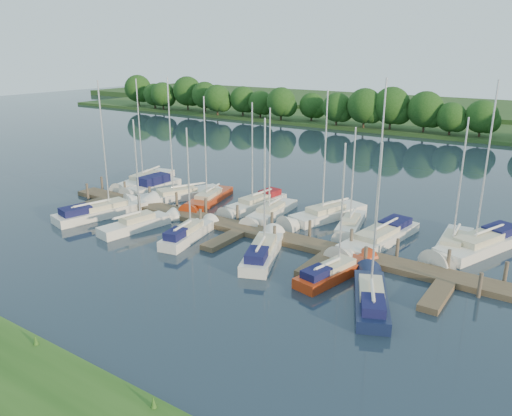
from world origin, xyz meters
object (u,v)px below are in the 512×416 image
Objects in this scene: dock at (240,232)px; sailboat_n_5 at (270,213)px; sailboat_n_0 at (145,182)px; sailboat_s_2 at (188,235)px; motorboat at (152,187)px.

sailboat_n_5 is (-0.39, 5.10, 0.07)m from dock.
dock is at bearing 148.81° from sailboat_n_0.
sailboat_n_5 is at bearing 63.49° from sailboat_s_2.
motorboat is at bearing -5.66° from sailboat_n_5.
sailboat_s_2 is at bearing 136.05° from sailboat_n_0.
sailboat_s_2 is (12.40, -8.47, -0.04)m from motorboat.
sailboat_n_0 is 2.85m from motorboat.
motorboat is (-15.09, 5.27, 0.18)m from dock.
dock is 5.12m from sailboat_n_5.
sailboat_n_5 is at bearing -178.61° from motorboat.
sailboat_s_2 reaches higher than dock.
sailboat_n_5 is 1.09× the size of sailboat_s_2.
dock is at bearing 38.92° from sailboat_s_2.
sailboat_n_0 is at bearing 135.73° from sailboat_s_2.
sailboat_n_5 is at bearing 94.34° from dock.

